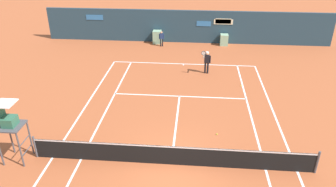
% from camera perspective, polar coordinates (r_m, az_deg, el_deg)
% --- Properties ---
extents(ground_plane, '(80.00, 80.00, 0.01)m').
position_cam_1_polar(ground_plane, '(14.70, 0.77, -10.97)').
color(ground_plane, '#A8512D').
extents(tennis_net, '(12.10, 0.10, 1.07)m').
position_cam_1_polar(tennis_net, '(13.94, 0.60, -10.78)').
color(tennis_net, '#4C4C51').
rests_on(tennis_net, ground_plane).
extents(sponsor_back_wall, '(25.00, 1.02, 2.84)m').
position_cam_1_polar(sponsor_back_wall, '(29.00, 3.29, 11.62)').
color(sponsor_back_wall, '#233D4C').
rests_on(sponsor_back_wall, ground_plane).
extents(umpire_chair, '(1.00, 1.00, 2.83)m').
position_cam_1_polar(umpire_chair, '(14.99, -26.15, -4.78)').
color(umpire_chair, '#47474C').
rests_on(umpire_chair, ground_plane).
extents(player_on_baseline, '(0.68, 0.66, 1.82)m').
position_cam_1_polar(player_on_baseline, '(22.57, 6.86, 5.81)').
color(player_on_baseline, black).
rests_on(player_on_baseline, ground_plane).
extents(ball_kid_right_post, '(0.44, 0.20, 1.32)m').
position_cam_1_polar(ball_kid_right_post, '(28.07, -1.15, 9.83)').
color(ball_kid_right_post, black).
rests_on(ball_kid_right_post, ground_plane).
extents(tennis_ball_mid_court, '(0.07, 0.07, 0.07)m').
position_cam_1_polar(tennis_ball_mid_court, '(16.22, 8.64, -7.11)').
color(tennis_ball_mid_court, '#CCE033').
rests_on(tennis_ball_mid_court, ground_plane).
extents(tennis_ball_near_service_line, '(0.07, 0.07, 0.07)m').
position_cam_1_polar(tennis_ball_near_service_line, '(21.39, 12.76, 1.36)').
color(tennis_ball_near_service_line, '#CCE033').
rests_on(tennis_ball_near_service_line, ground_plane).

